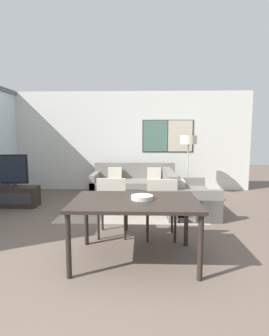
# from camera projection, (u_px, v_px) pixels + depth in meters

# --- Properties ---
(ground_plane) EXTENTS (24.00, 24.00, 0.00)m
(ground_plane) POSITION_uv_depth(u_px,v_px,m) (87.00, 294.00, 2.58)
(ground_plane) COLOR brown
(wall_back) EXTENTS (7.19, 0.09, 2.80)m
(wall_back) POSITION_uv_depth(u_px,v_px,m) (125.00, 141.00, 7.50)
(wall_back) COLOR silver
(wall_back) RESTS_ON ground_plane
(area_rug) EXTENTS (2.84, 1.80, 0.01)m
(area_rug) POSITION_uv_depth(u_px,v_px,m) (132.00, 210.00, 5.50)
(area_rug) COLOR gray
(area_rug) RESTS_ON ground_plane
(tv_console) EXTENTS (1.32, 0.42, 0.44)m
(tv_console) POSITION_uv_depth(u_px,v_px,m) (8.00, 197.00, 5.77)
(tv_console) COLOR black
(tv_console) RESTS_ON ground_plane
(television) EXTENTS (0.94, 0.20, 0.71)m
(television) POSITION_uv_depth(u_px,v_px,m) (6.00, 171.00, 5.70)
(television) COLOR #2D2D33
(television) RESTS_ON tv_console
(sofa_main) EXTENTS (2.16, 0.96, 0.84)m
(sofa_main) POSITION_uv_depth(u_px,v_px,m) (134.00, 185.00, 6.83)
(sofa_main) COLOR slate
(sofa_main) RESTS_ON ground_plane
(sofa_side) EXTENTS (0.96, 1.54, 0.84)m
(sofa_side) POSITION_uv_depth(u_px,v_px,m) (184.00, 199.00, 5.38)
(sofa_side) COLOR slate
(sofa_side) RESTS_ON ground_plane
(coffee_table) EXTENTS (0.81, 0.81, 0.36)m
(coffee_table) POSITION_uv_depth(u_px,v_px,m) (132.00, 198.00, 5.47)
(coffee_table) COLOR black
(coffee_table) RESTS_ON ground_plane
(dining_table) EXTENTS (1.54, 1.02, 0.77)m
(dining_table) POSITION_uv_depth(u_px,v_px,m) (135.00, 206.00, 3.21)
(dining_table) COLOR black
(dining_table) RESTS_ON ground_plane
(dining_chair_left) EXTENTS (0.46, 0.46, 0.93)m
(dining_chair_left) POSITION_uv_depth(u_px,v_px,m) (112.00, 204.00, 3.99)
(dining_chair_left) COLOR #B2A899
(dining_chair_left) RESTS_ON ground_plane
(dining_chair_centre) EXTENTS (0.46, 0.46, 0.93)m
(dining_chair_centre) POSITION_uv_depth(u_px,v_px,m) (161.00, 205.00, 3.90)
(dining_chair_centre) COLOR #B2A899
(dining_chair_centre) RESTS_ON ground_plane
(fruit_bowl) EXTENTS (0.28, 0.28, 0.05)m
(fruit_bowl) POSITION_uv_depth(u_px,v_px,m) (142.00, 197.00, 3.22)
(fruit_bowl) COLOR #B7B2A8
(fruit_bowl) RESTS_ON dining_table
(floor_lamp) EXTENTS (0.43, 0.43, 1.57)m
(floor_lamp) POSITION_uv_depth(u_px,v_px,m) (188.00, 143.00, 6.68)
(floor_lamp) COLOR #2D2D33
(floor_lamp) RESTS_ON ground_plane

